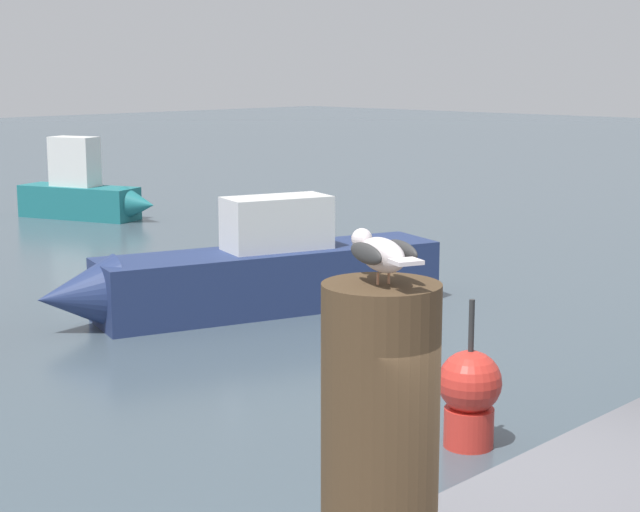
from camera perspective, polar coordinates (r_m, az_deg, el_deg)
mooring_post at (r=3.17m, az=3.31°, el=-10.40°), size 0.36×0.36×1.00m
seagull at (r=3.01m, az=3.37°, el=0.17°), size 0.21×0.38×0.14m
boat_navy at (r=14.02m, az=-4.26°, el=-1.08°), size 5.60×2.77×1.60m
boat_teal at (r=23.30m, az=-12.67°, el=3.40°), size 1.86×3.37×1.79m
channel_buoy at (r=9.23m, az=8.22°, el=-7.54°), size 0.56×0.56×1.33m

